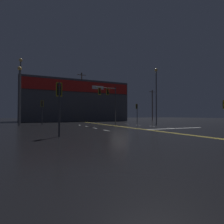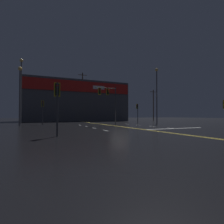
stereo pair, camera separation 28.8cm
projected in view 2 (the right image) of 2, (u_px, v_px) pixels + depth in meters
ground_plane at (119, 126)px, 23.61m from camera, size 200.00×200.00×0.00m
road_markings at (127, 127)px, 22.96m from camera, size 12.25×60.00×0.01m
traffic_signal_median at (108, 96)px, 25.70m from camera, size 3.26×0.36×5.78m
traffic_signal_corner_northeast at (137, 109)px, 35.26m from camera, size 0.42×0.36×3.85m
traffic_signal_corner_southwest at (57, 97)px, 12.25m from camera, size 0.42×0.36×3.79m
traffic_signal_corner_northwest at (43, 107)px, 27.55m from camera, size 0.42×0.36×3.85m
streetlight_near_left at (20, 87)px, 25.00m from camera, size 0.56×0.56×8.49m
streetlight_near_right at (157, 89)px, 31.82m from camera, size 0.56×0.56×10.13m
streetlight_median_approach at (21, 83)px, 29.24m from camera, size 0.56×0.56×11.03m
building_backdrop at (76, 102)px, 49.02m from camera, size 27.77×10.23×10.83m
utility_pole_row at (78, 99)px, 44.46m from camera, size 47.13×0.26×12.57m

